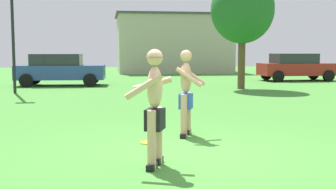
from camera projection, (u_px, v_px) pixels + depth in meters
name	position (u px, v px, depth m)	size (l,w,h in m)	color
ground_plane	(189.00, 154.00, 7.18)	(80.00, 80.00, 0.00)	#428433
player_with_cap	(154.00, 102.00, 6.33)	(0.75, 0.67, 1.76)	black
player_in_blue	(186.00, 91.00, 8.67)	(0.69, 0.75, 1.74)	black
frisbee	(147.00, 143.00, 8.04)	(0.28, 0.28, 0.03)	yellow
car_blue_near_post	(60.00, 69.00, 21.44)	(4.40, 2.23, 1.58)	#2D478C
car_red_far_end	(296.00, 67.00, 25.01)	(4.31, 2.03, 1.58)	maroon
lamp_post	(12.00, 0.00, 17.24)	(0.60, 0.24, 6.23)	black
outbuilding_behind_lot	(173.00, 44.00, 35.08)	(9.24, 6.02, 4.65)	#B2A893
tree_left_field	(242.00, 10.00, 19.32)	(2.85, 2.85, 5.12)	brown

